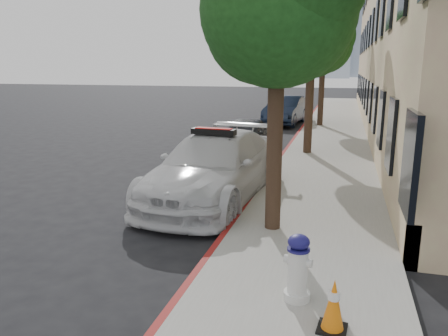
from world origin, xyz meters
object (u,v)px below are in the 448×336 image
Objects in this scene: police_car at (214,167)px; parked_car_far at (285,110)px; traffic_cone at (333,305)px; parked_car_mid at (245,135)px; fire_hydrant at (298,268)px.

police_car is 14.97m from parked_car_far.
parked_car_far is 20.45m from traffic_cone.
parked_car_mid reaches higher than fire_hydrant.
parked_car_mid is at bearing 99.83° from police_car.
fire_hydrant reaches higher than traffic_cone.
parked_car_far is 19.78m from fire_hydrant.
traffic_cone is (3.65, -11.43, -0.18)m from parked_car_mid.
police_car is at bearing 131.62° from fire_hydrant.
fire_hydrant is at bearing -77.56° from parked_car_far.
fire_hydrant is (2.78, -19.58, -0.19)m from parked_car_far.
parked_car_far is 7.27× the size of traffic_cone.
fire_hydrant is (2.56, -4.61, -0.22)m from police_car.
parked_car_mid reaches higher than traffic_cone.
traffic_cone is (3.27, -20.18, -0.32)m from parked_car_far.
police_car is 6.20× the size of fire_hydrant.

